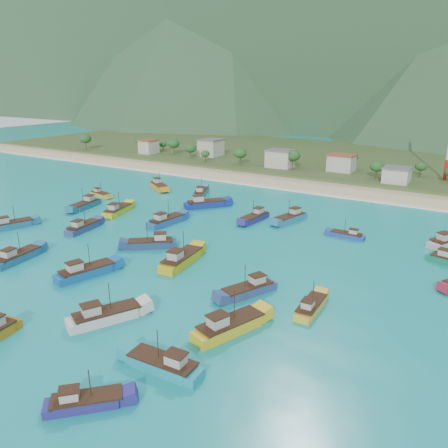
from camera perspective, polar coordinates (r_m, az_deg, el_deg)
The scene contains 28 objects.
ground at distance 89.58m, azimuth -4.43°, elevation -5.17°, with size 600.00×600.00×0.00m, color #0B8279.
beach at distance 157.21m, azimuth 12.83°, elevation 4.61°, with size 400.00×18.00×1.20m, color beige.
land at distance 214.80m, azimuth 18.34°, elevation 7.66°, with size 400.00×110.00×2.40m, color #385123.
surf_line at distance 148.48m, azimuth 11.60°, elevation 3.92°, with size 400.00×2.50×0.08m, color white.
village at distance 175.60m, azimuth 18.23°, elevation 7.13°, with size 221.65×25.60×7.42m.
vegetation at distance 179.78m, azimuth 13.77°, elevation 7.85°, with size 277.66×25.50×8.24m.
boat_0 at distance 76.96m, azimuth 3.22°, elevation -8.61°, with size 7.05×10.74×6.14m.
boat_3 at distance 71.15m, azimuth -15.20°, elevation -11.55°, with size 8.09×11.56×6.66m.
boat_5 at distance 73.02m, azimuth 11.29°, elevation -10.65°, with size 2.96×9.12×5.34m.
boat_6 at distance 99.97m, azimuth -25.34°, elevation -3.95°, with size 4.63×11.09×6.35m.
boat_9 at distance 147.44m, azimuth -15.84°, elevation 3.71°, with size 8.83×3.92×5.04m.
boat_10 at distance 89.20m, azimuth -5.57°, elevation -4.67°, with size 4.99×12.56×7.23m.
boat_11 at distance 114.36m, azimuth -17.89°, elevation -0.44°, with size 4.48×10.64×6.09m.
boat_12 at distance 126.34m, azimuth -13.68°, elevation 1.70°, with size 6.04×11.81×6.70m.
boat_13 at distance 98.98m, azimuth -9.44°, elevation -2.59°, with size 10.57×9.33×6.46m.
boat_14 at distance 59.09m, azimuth -7.85°, elevation -17.84°, with size 10.56×3.67×6.14m.
boat_17 at distance 66.03m, azimuth 0.72°, elevation -13.29°, with size 7.27×12.22×6.94m.
boat_19 at distance 143.75m, azimuth -3.01°, elevation 4.11°, with size 7.26×10.97×6.28m.
boat_21 at distance 114.53m, azimuth -7.52°, elevation 0.38°, with size 4.48×11.55×6.66m.
boat_23 at distance 116.84m, azimuth 4.02°, elevation 0.80°, with size 3.81×10.60×6.15m.
boat_24 at distance 107.90m, azimuth 15.76°, elevation -1.46°, with size 8.04×2.41×4.74m.
boat_25 at distance 153.58m, azimuth -8.49°, elevation 4.87°, with size 11.19×8.88×6.62m.
boat_27 at distance 55.78m, azimuth -17.63°, elevation -21.33°, with size 8.08×8.10×5.22m.
boat_28 at distance 129.25m, azimuth -2.40°, elevation 2.62°, with size 10.46×11.97×7.29m.
boat_29 at distance 117.31m, azimuth 8.67°, elevation 0.74°, with size 5.73×11.38×6.46m.
boat_31 at distance 134.89m, azimuth -17.65°, elevation 2.37°, with size 5.28×11.47×6.53m.
boat_32 at distance 123.09m, azimuth -25.94°, elevation -0.11°, with size 6.28×10.95×6.21m.
boat_33 at distance 87.48m, azimuth -17.56°, elevation -6.00°, with size 6.41×11.87×6.73m.
Camera 1 is at (49.18, -66.12, 35.14)m, focal length 35.00 mm.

